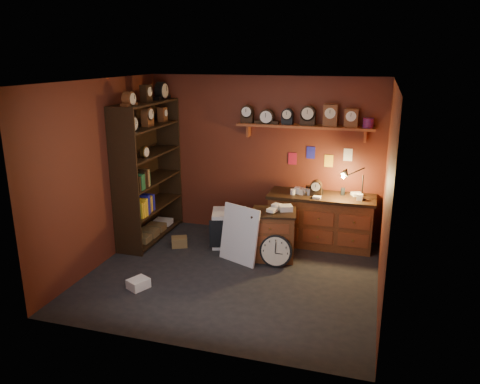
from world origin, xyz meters
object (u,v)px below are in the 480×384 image
at_px(shelving_unit, 146,166).
at_px(low_cabinet, 274,233).
at_px(workbench, 321,217).
at_px(big_round_clock, 276,251).

xyz_separation_m(shelving_unit, low_cabinet, (2.22, -0.24, -0.84)).
height_order(workbench, big_round_clock, workbench).
xyz_separation_m(workbench, big_round_clock, (-0.52, -1.02, -0.24)).
height_order(shelving_unit, big_round_clock, shelving_unit).
bearing_deg(shelving_unit, big_round_clock, -12.64).
bearing_deg(big_round_clock, low_cabinet, 109.85).
relative_size(shelving_unit, big_round_clock, 5.29).
xyz_separation_m(shelving_unit, workbench, (2.84, 0.49, -0.78)).
height_order(shelving_unit, workbench, shelving_unit).
relative_size(workbench, low_cabinet, 2.03).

